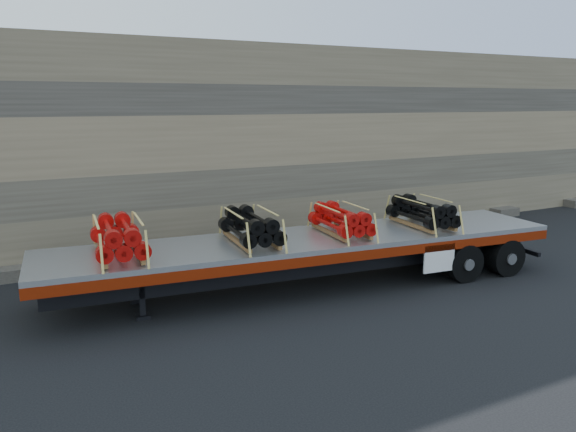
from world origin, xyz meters
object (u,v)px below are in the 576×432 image
bundle_midfront (251,228)px  bundle_midrear (341,221)px  bundle_rear (422,213)px  trailer (310,262)px  bundle_front (119,239)px

bundle_midfront → bundle_midrear: bundle_midfront is taller
bundle_midfront → bundle_midrear: bearing=0.0°
bundle_midrear → bundle_midfront: bearing=180.0°
bundle_midrear → bundle_rear: 2.67m
bundle_midfront → bundle_midrear: (2.62, -0.26, -0.03)m
trailer → bundle_front: 5.11m
bundle_front → bundle_rear: 8.61m
bundle_midrear → trailer: bearing=-180.0°
bundle_midrear → bundle_front: bearing=180.0°
trailer → bundle_front: (-4.96, 0.48, 1.13)m
bundle_midfront → bundle_rear: 5.31m
bundle_midfront → bundle_rear: size_ratio=1.02×
trailer → bundle_rear: 3.79m
bundle_midrear → bundle_rear: (2.66, -0.26, 0.02)m
bundle_front → trailer: bearing=0.0°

